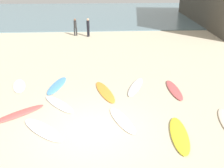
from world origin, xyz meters
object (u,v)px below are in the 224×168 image
(surfboard_6, at_px, (57,85))
(surfboard_9, at_px, (136,87))
(surfboard_5, at_px, (179,134))
(surfboard_7, at_px, (105,92))
(surfboard_2, at_px, (59,104))
(beachgoer_near, at_px, (88,27))
(surfboard_0, at_px, (19,114))
(surfboard_8, at_px, (174,90))
(surfboard_4, at_px, (19,86))
(surfboard_1, at_px, (122,120))
(surfboard_10, at_px, (43,130))
(beachgoer_mid, at_px, (75,26))

(surfboard_6, height_order, surfboard_9, surfboard_6)
(surfboard_5, xyz_separation_m, surfboard_7, (-2.37, 3.79, -0.01))
(surfboard_2, xyz_separation_m, beachgoer_near, (1.10, 14.52, 0.94))
(surfboard_5, bearing_deg, surfboard_0, 172.13)
(surfboard_8, bearing_deg, surfboard_4, 174.42)
(surfboard_2, xyz_separation_m, surfboard_5, (4.42, -2.65, 0.00))
(surfboard_2, distance_m, beachgoer_near, 14.59)
(surfboard_0, distance_m, surfboard_1, 4.11)
(surfboard_5, relative_size, surfboard_6, 0.98)
(surfboard_2, bearing_deg, surfboard_7, 171.86)
(surfboard_9, bearing_deg, surfboard_6, 15.97)
(surfboard_0, height_order, surfboard_9, surfboard_0)
(surfboard_2, height_order, beachgoer_near, beachgoer_near)
(surfboard_2, xyz_separation_m, surfboard_10, (-0.32, -1.97, 0.00))
(surfboard_10, distance_m, beachgoer_near, 16.58)
(beachgoer_near, bearing_deg, surfboard_7, -142.78)
(surfboard_7, distance_m, surfboard_8, 3.40)
(surfboard_6, distance_m, surfboard_9, 4.00)
(beachgoer_near, bearing_deg, surfboard_6, -153.47)
(surfboard_5, relative_size, surfboard_7, 0.88)
(beachgoer_near, bearing_deg, beachgoer_mid, 99.30)
(surfboard_2, height_order, surfboard_10, surfboard_10)
(beachgoer_mid, bearing_deg, beachgoer_near, -44.91)
(surfboard_5, xyz_separation_m, surfboard_8, (1.02, 3.74, -0.00))
(surfboard_2, distance_m, beachgoer_mid, 15.11)
(surfboard_5, relative_size, surfboard_8, 0.95)
(surfboard_6, height_order, surfboard_10, surfboard_10)
(surfboard_4, bearing_deg, surfboard_8, 156.19)
(surfboard_2, xyz_separation_m, surfboard_4, (-2.28, 2.22, -0.01))
(surfboard_9, height_order, beachgoer_mid, beachgoer_mid)
(surfboard_7, bearing_deg, surfboard_4, -27.46)
(surfboard_5, height_order, surfboard_6, surfboard_5)
(surfboard_4, height_order, beachgoer_near, beachgoer_near)
(beachgoer_near, bearing_deg, surfboard_9, -135.74)
(surfboard_10, bearing_deg, surfboard_8, -16.20)
(surfboard_1, relative_size, surfboard_10, 0.97)
(surfboard_8, xyz_separation_m, surfboard_10, (-5.77, -3.07, 0.00))
(surfboard_5, distance_m, beachgoer_mid, 18.34)
(surfboard_2, xyz_separation_m, surfboard_7, (2.05, 1.15, -0.01))
(surfboard_0, bearing_deg, surfboard_5, -148.44)
(surfboard_6, relative_size, surfboard_8, 0.97)
(surfboard_0, height_order, surfboard_1, surfboard_0)
(surfboard_5, distance_m, surfboard_8, 3.88)
(surfboard_1, height_order, surfboard_5, surfboard_5)
(surfboard_0, relative_size, surfboard_9, 0.86)
(surfboard_1, distance_m, surfboard_10, 2.92)
(surfboard_1, relative_size, beachgoer_mid, 1.24)
(surfboard_2, relative_size, surfboard_6, 0.93)
(surfboard_1, xyz_separation_m, beachgoer_mid, (-2.75, 16.61, 0.90))
(surfboard_2, xyz_separation_m, beachgoer_mid, (-0.18, 15.09, 0.89))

